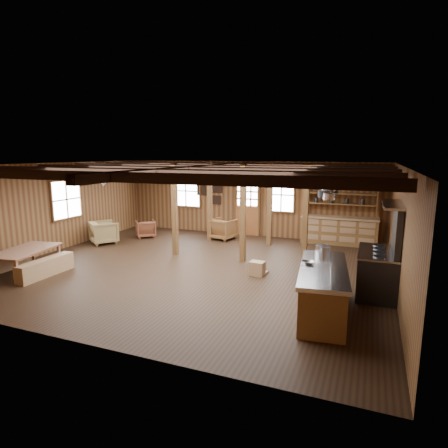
{
  "coord_description": "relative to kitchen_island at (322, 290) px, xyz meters",
  "views": [
    {
      "loc": [
        4.36,
        -8.94,
        3.09
      ],
      "look_at": [
        0.55,
        0.68,
        1.13
      ],
      "focal_mm": 30.0,
      "sensor_mm": 36.0,
      "label": 1
    }
  ],
  "objects": [
    {
      "name": "ceiling_joists",
      "position": [
        -3.6,
        2.0,
        2.2
      ],
      "size": [
        9.8,
        8.82,
        0.18
      ],
      "color": "black",
      "rests_on": "ceiling"
    },
    {
      "name": "notice_boards",
      "position": [
        -5.1,
        6.28,
        1.16
      ],
      "size": [
        1.08,
        0.03,
        0.9
      ],
      "color": "silver",
      "rests_on": "wall_back"
    },
    {
      "name": "step_stool",
      "position": [
        -1.84,
        1.76,
        -0.29
      ],
      "size": [
        0.44,
        0.33,
        0.37
      ],
      "primitive_type": "cube",
      "rotation": [
        0.0,
        0.0,
        -0.08
      ],
      "color": "#8C5E3F",
      "rests_on": "floor"
    },
    {
      "name": "window_back_right",
      "position": [
        -2.3,
        6.29,
        1.12
      ],
      "size": [
        1.02,
        0.06,
        1.32
      ],
      "color": "white",
      "rests_on": "wall_back"
    },
    {
      "name": "armchair_b",
      "position": [
        -4.2,
        5.29,
        -0.1
      ],
      "size": [
        0.98,
        1.0,
        0.76
      ],
      "primitive_type": "imported",
      "rotation": [
        0.0,
        0.0,
        2.92
      ],
      "color": "brown",
      "rests_on": "floor"
    },
    {
      "name": "window_back_left",
      "position": [
        -6.2,
        6.29,
        1.12
      ],
      "size": [
        1.32,
        0.06,
        1.32
      ],
      "color": "white",
      "rests_on": "wall_back"
    },
    {
      "name": "bench_aisle",
      "position": [
        -6.86,
        -0.26,
        -0.26
      ],
      "size": [
        0.3,
        1.62,
        0.45
      ],
      "primitive_type": "cube",
      "color": "#8C5E3F",
      "rests_on": "floor"
    },
    {
      "name": "window_left",
      "position": [
        -8.56,
        2.33,
        1.12
      ],
      "size": [
        0.14,
        1.24,
        1.32
      ],
      "color": "white",
      "rests_on": "wall_back"
    },
    {
      "name": "bench_wall",
      "position": [
        -8.25,
        -0.26,
        -0.26
      ],
      "size": [
        0.29,
        1.56,
        0.43
      ],
      "primitive_type": "cube",
      "color": "#8C5E3F",
      "rests_on": "floor"
    },
    {
      "name": "bowl",
      "position": [
        -0.32,
        0.11,
        0.49
      ],
      "size": [
        0.29,
        0.29,
        0.06
      ],
      "primitive_type": "imported",
      "rotation": [
        0.0,
        0.0,
        0.25
      ],
      "color": "silver",
      "rests_on": "kitchen_island"
    },
    {
      "name": "armchair_c",
      "position": [
        -7.8,
        3.16,
        -0.09
      ],
      "size": [
        1.18,
        1.18,
        0.78
      ],
      "primitive_type": "imported",
      "rotation": [
        0.0,
        0.0,
        2.51
      ],
      "color": "olive",
      "rests_on": "floor"
    },
    {
      "name": "pot_rack",
      "position": [
        -0.13,
        2.04,
        1.78
      ],
      "size": [
        0.4,
        3.0,
        0.45
      ],
      "color": "#2C2C2E",
      "rests_on": "ceiling"
    },
    {
      "name": "counter_pot",
      "position": [
        -0.14,
        0.99,
        0.56
      ],
      "size": [
        0.31,
        0.31,
        0.19
      ],
      "primitive_type": "cylinder",
      "color": "silver",
      "rests_on": "kitchen_island"
    },
    {
      "name": "pendant_lamps",
      "position": [
        -5.85,
        2.83,
        1.77
      ],
      "size": [
        1.86,
        2.36,
        0.66
      ],
      "color": "#2C2C2E",
      "rests_on": "ceiling"
    },
    {
      "name": "commercial_range",
      "position": [
        1.05,
        1.54,
        0.18
      ],
      "size": [
        0.85,
        1.66,
        2.05
      ],
      "color": "#2C2C2E",
      "rests_on": "floor"
    },
    {
      "name": "timber_posts",
      "position": [
        -3.08,
        3.91,
        0.92
      ],
      "size": [
        3.95,
        2.35,
        2.8
      ],
      "color": "#4D3216",
      "rests_on": "floor"
    },
    {
      "name": "back_counter",
      "position": [
        -0.2,
        6.03,
        0.12
      ],
      "size": [
        2.55,
        0.6,
        2.45
      ],
      "color": "brown",
      "rests_on": "floor"
    },
    {
      "name": "room",
      "position": [
        -3.6,
        1.83,
        0.92
      ],
      "size": [
        10.04,
        9.04,
        2.84
      ],
      "color": "black",
      "rests_on": "ground"
    },
    {
      "name": "dining_table",
      "position": [
        -7.5,
        -0.26,
        -0.16
      ],
      "size": [
        1.3,
        1.94,
        0.63
      ],
      "primitive_type": "imported",
      "rotation": [
        0.0,
        0.0,
        1.75
      ],
      "color": "#905C41",
      "rests_on": "floor"
    },
    {
      "name": "armchair_a",
      "position": [
        -7.01,
        4.53,
        -0.16
      ],
      "size": [
        0.96,
        0.96,
        0.63
      ],
      "primitive_type": "imported",
      "rotation": [
        0.0,
        0.0,
        3.86
      ],
      "color": "brown",
      "rests_on": "floor"
    },
    {
      "name": "kitchen_island",
      "position": [
        0.0,
        0.0,
        0.0
      ],
      "size": [
        1.17,
        2.59,
        1.2
      ],
      "rotation": [
        0.0,
        0.0,
        0.12
      ],
      "color": "brown",
      "rests_on": "floor"
    },
    {
      "name": "back_door",
      "position": [
        -3.6,
        6.28,
        0.4
      ],
      "size": [
        1.02,
        0.08,
        2.15
      ],
      "color": "brown",
      "rests_on": "floor"
    }
  ]
}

